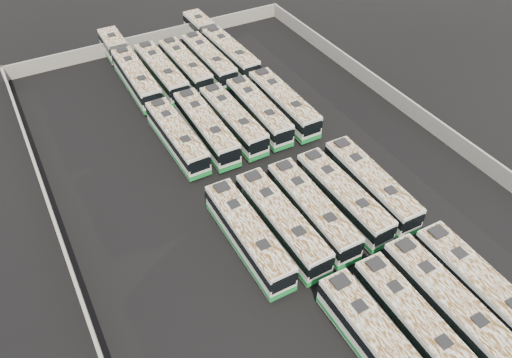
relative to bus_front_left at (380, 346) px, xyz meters
name	(u,v)px	position (x,y,z in m)	size (l,w,h in m)	color
ground	(267,179)	(3.04, 22.80, -1.91)	(140.00, 140.00, 0.00)	black
perimeter_wall	(267,172)	(3.04, 22.80, -0.81)	(45.20, 73.20, 2.20)	gray
bus_front_left	(380,346)	(0.00, 0.00, 0.00)	(2.83, 13.25, 3.74)	silver
bus_front_center	(414,324)	(3.71, 0.20, -0.05)	(2.92, 12.97, 3.65)	silver
bus_front_right	(447,304)	(7.34, 0.29, 0.03)	(2.86, 13.43, 3.79)	silver
bus_front_far_right	(480,289)	(10.89, 0.01, 0.04)	(3.00, 13.54, 3.81)	silver
bus_midfront_far_left	(248,235)	(-3.58, 15.01, 0.00)	(2.83, 13.28, 3.74)	silver
bus_midfront_left	(281,223)	(0.00, 14.84, 0.03)	(2.99, 13.48, 3.79)	silver
bus_midfront_center	(312,210)	(3.58, 14.88, -0.01)	(2.92, 13.20, 3.72)	silver
bus_midfront_right	(343,197)	(7.37, 14.91, -0.02)	(3.00, 13.14, 3.69)	silver
bus_midfront_far_right	(370,185)	(11.01, 14.98, 0.01)	(3.13, 13.37, 3.75)	silver
bus_midback_far_left	(177,137)	(-3.66, 32.60, -0.04)	(2.94, 13.01, 3.66)	silver
bus_midback_left	(206,128)	(0.03, 32.46, 0.03)	(3.02, 13.51, 3.80)	silver
bus_midback_center	(233,120)	(3.62, 32.38, -0.03)	(2.96, 13.10, 3.68)	silver
bus_midback_right	(258,111)	(7.28, 32.50, -0.03)	(3.02, 13.07, 3.67)	silver
bus_midback_far_right	(283,103)	(10.88, 32.42, 0.03)	(2.90, 13.48, 3.80)	silver
bus_back_far_left	(128,67)	(-3.51, 50.97, 0.02)	(3.09, 20.86, 3.78)	silver
bus_back_left	(161,72)	(0.03, 47.29, 0.03)	(3.01, 13.50, 3.80)	silver
bus_back_center	(185,66)	(3.67, 47.35, -0.05)	(2.94, 12.94, 3.64)	silver
bus_back_right	(209,60)	(7.25, 47.23, -0.03)	(2.89, 13.08, 3.68)	silver
bus_back_far_right	(220,44)	(10.76, 50.92, -0.02)	(3.25, 20.43, 3.70)	silver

